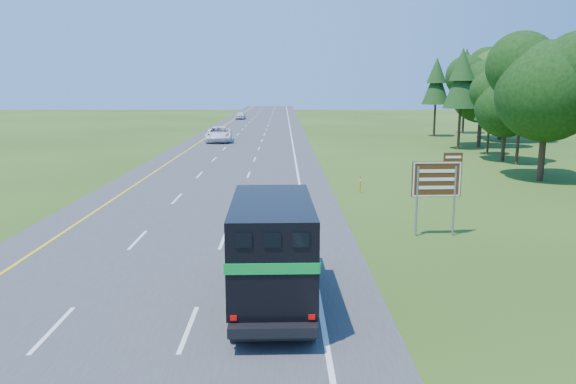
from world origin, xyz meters
name	(u,v)px	position (x,y,z in m)	size (l,w,h in m)	color
ground	(97,367)	(0.00, 0.00, 0.00)	(300.00, 300.00, 0.00)	#264412
road	(244,146)	(0.00, 50.00, 0.02)	(15.00, 260.00, 0.04)	#38383A
lane_markings	(244,146)	(0.00, 50.00, 0.04)	(11.15, 260.00, 0.01)	yellow
tree_wall_right	(572,93)	(26.00, 30.00, 6.00)	(16.00, 100.00, 12.00)	#183F11
horse_truck	(272,246)	(4.07, 3.95, 1.78)	(2.48, 7.41, 3.26)	black
white_suv	(219,134)	(-3.22, 54.52, 0.94)	(2.99, 6.48, 1.80)	white
far_car	(241,116)	(-4.14, 101.48, 0.79)	(1.78, 4.42, 1.50)	silver
exit_sign	(437,182)	(11.11, 11.70, 2.40)	(2.18, 0.17, 3.69)	gray
delineator	(360,184)	(9.18, 21.81, 0.58)	(0.09, 0.05, 1.08)	#F3600C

